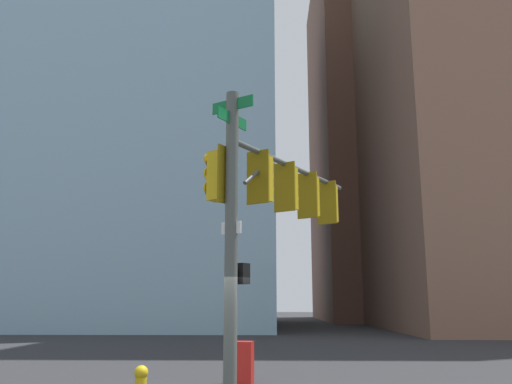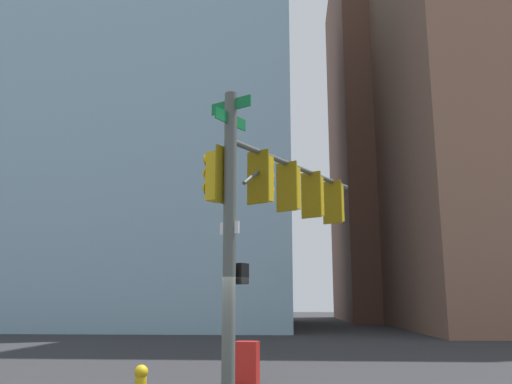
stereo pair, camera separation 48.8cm
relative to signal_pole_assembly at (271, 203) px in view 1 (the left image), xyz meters
The scene contains 5 objects.
signal_pole_assembly is the anchor object (origin of this frame).
newspaper_box 4.45m from the signal_pole_assembly, 162.82° to the right, with size 0.44×0.56×1.05m, color red.
building_brick_nearside 41.72m from the signal_pole_assembly, 150.22° to the left, with size 26.81×18.98×47.92m, color #845B47.
building_brick_midblock 41.99m from the signal_pole_assembly, 152.76° to the left, with size 16.70×16.38×35.73m, color brown.
building_brick_farside 55.74m from the signal_pole_assembly, 164.14° to the left, with size 23.68×17.01×43.68m, color brown.
Camera 1 is at (10.40, 0.72, 2.04)m, focal length 37.10 mm.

